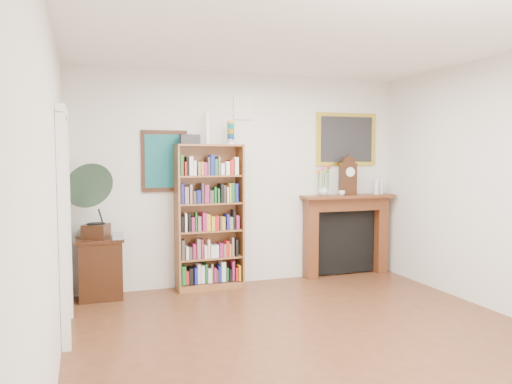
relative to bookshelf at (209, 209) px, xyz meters
The scene contains 15 objects.
room 2.41m from the bookshelf, 77.67° to the right, with size 4.51×5.01×2.81m.
door_casing 2.05m from the bookshelf, 146.42° to the right, with size 0.08×1.02×2.17m.
teal_poster 0.83m from the bookshelf, 164.24° to the left, with size 0.58×0.04×0.78m.
small_picture 1.41m from the bookshelf, 16.73° to the left, with size 0.26×0.04×0.30m.
gilt_painting 2.26m from the bookshelf, ahead, with size 0.95×0.04×0.75m.
bookshelf is the anchor object (origin of this frame).
side_cabinet 1.52m from the bookshelf, behind, with size 0.54×0.39×0.74m, color black.
fireplace 2.05m from the bookshelf, ahead, with size 1.38×0.34×1.16m.
gramophone 1.42m from the bookshelf, behind, with size 0.75×0.83×0.90m.
cd_stack 1.20m from the bookshelf, behind, with size 0.12×0.12×0.08m, color #AFB1BC.
mantel_clock 2.06m from the bookshelf, ahead, with size 0.23×0.15×0.52m.
flower_vase 1.66m from the bookshelf, ahead, with size 0.14×0.14×0.15m, color silver.
teacup 1.90m from the bookshelf, ahead, with size 0.09×0.09×0.07m, color silver.
bottle_left 2.48m from the bookshelf, ahead, with size 0.07×0.07×0.24m, color silver.
bottle_right 2.58m from the bookshelf, ahead, with size 0.06×0.06×0.20m, color silver.
Camera 1 is at (-2.03, -3.89, 1.73)m, focal length 35.00 mm.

